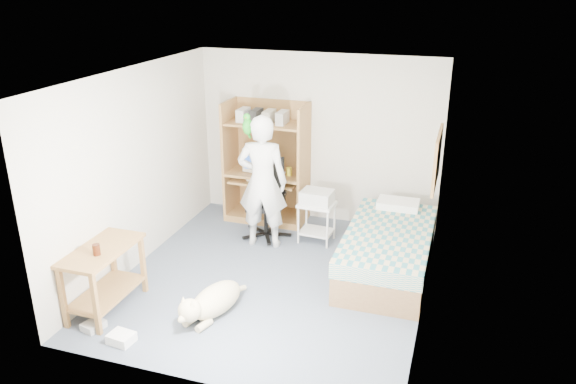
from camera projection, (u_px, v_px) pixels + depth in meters
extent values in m
plane|color=#4B5366|center=(274.00, 278.00, 6.94)|extent=(4.00, 4.00, 0.00)
cube|color=beige|center=(318.00, 139.00, 8.26)|extent=(3.60, 0.02, 2.50)
cube|color=beige|center=(432.00, 202.00, 5.97)|extent=(0.02, 4.00, 2.50)
cube|color=beige|center=(137.00, 168.00, 7.00)|extent=(0.02, 4.00, 2.50)
cube|color=white|center=(272.00, 75.00, 6.03)|extent=(3.60, 4.00, 0.02)
cube|color=olive|center=(231.00, 159.00, 8.49)|extent=(0.04, 0.60, 1.80)
cube|color=olive|center=(304.00, 167.00, 8.15)|extent=(0.04, 0.60, 1.80)
cube|color=olive|center=(273.00, 157.00, 8.58)|extent=(1.20, 0.02, 1.80)
cube|color=olive|center=(267.00, 173.00, 8.38)|extent=(1.12, 0.60, 0.04)
cube|color=olive|center=(265.00, 181.00, 8.34)|extent=(1.00, 0.50, 0.03)
cube|color=olive|center=(266.00, 123.00, 8.10)|extent=(1.12, 0.55, 0.03)
cube|color=olive|center=(267.00, 215.00, 8.63)|extent=(1.12, 0.60, 0.10)
cube|color=brown|center=(387.00, 259.00, 7.03)|extent=(1.00, 2.00, 0.36)
cube|color=teal|center=(389.00, 239.00, 6.93)|extent=(1.02, 2.02, 0.20)
cube|color=white|center=(398.00, 205.00, 7.59)|extent=(0.55, 0.35, 0.12)
cube|color=brown|center=(101.00, 250.00, 6.05)|extent=(0.50, 1.00, 0.04)
cube|color=brown|center=(63.00, 299.00, 5.85)|extent=(0.05, 0.05, 0.70)
cube|color=brown|center=(96.00, 305.00, 5.73)|extent=(0.05, 0.05, 0.70)
cube|color=brown|center=(113.00, 260.00, 6.65)|extent=(0.05, 0.05, 0.70)
cube|color=brown|center=(143.00, 265.00, 6.53)|extent=(0.05, 0.05, 0.70)
cube|color=brown|center=(107.00, 293.00, 6.24)|extent=(0.46, 0.92, 0.03)
cube|color=olive|center=(438.00, 159.00, 6.70)|extent=(0.03, 0.90, 0.60)
cube|color=brown|center=(440.00, 134.00, 6.59)|extent=(0.04, 0.94, 0.04)
cube|color=brown|center=(435.00, 183.00, 6.82)|extent=(0.04, 0.94, 0.04)
cylinder|color=black|center=(266.00, 233.00, 8.05)|extent=(0.62, 0.62, 0.06)
cylinder|color=black|center=(266.00, 221.00, 7.98)|extent=(0.06, 0.06, 0.42)
cube|color=black|center=(266.00, 205.00, 7.89)|extent=(0.54, 0.54, 0.08)
cube|color=black|center=(269.00, 176.00, 7.99)|extent=(0.44, 0.12, 0.57)
cube|color=black|center=(248.00, 193.00, 7.88)|extent=(0.09, 0.31, 0.04)
cube|color=black|center=(284.00, 195.00, 7.79)|extent=(0.09, 0.31, 0.04)
imported|color=white|center=(262.00, 182.00, 7.50)|extent=(0.73, 0.53, 1.84)
ellipsoid|color=#178012|center=(248.00, 126.00, 7.31)|extent=(0.13, 0.13, 0.22)
sphere|color=#178012|center=(247.00, 117.00, 7.22)|extent=(0.09, 0.09, 0.09)
cone|color=orange|center=(246.00, 118.00, 7.18)|extent=(0.04, 0.05, 0.04)
cylinder|color=#178012|center=(249.00, 135.00, 7.40)|extent=(0.05, 0.15, 0.13)
ellipsoid|color=beige|center=(216.00, 300.00, 6.18)|extent=(0.54, 0.80, 0.33)
sphere|color=beige|center=(190.00, 310.00, 5.83)|extent=(0.25, 0.25, 0.25)
cone|color=beige|center=(183.00, 300.00, 5.81)|extent=(0.07, 0.07, 0.09)
cone|color=beige|center=(192.00, 304.00, 5.74)|extent=(0.07, 0.07, 0.09)
ellipsoid|color=beige|center=(183.00, 318.00, 5.77)|extent=(0.12, 0.15, 0.08)
cylinder|color=beige|center=(239.00, 289.00, 6.50)|extent=(0.13, 0.24, 0.12)
cube|color=silver|center=(317.00, 204.00, 7.72)|extent=(0.51, 0.42, 0.04)
cube|color=silver|center=(316.00, 231.00, 7.87)|extent=(0.46, 0.38, 0.03)
cylinder|color=silver|center=(299.00, 225.00, 7.74)|extent=(0.03, 0.03, 0.56)
cylinder|color=silver|center=(328.00, 229.00, 7.62)|extent=(0.03, 0.03, 0.56)
cylinder|color=silver|center=(305.00, 216.00, 8.03)|extent=(0.03, 0.03, 0.56)
cylinder|color=silver|center=(334.00, 220.00, 7.90)|extent=(0.03, 0.03, 0.56)
cube|color=beige|center=(317.00, 197.00, 7.68)|extent=(0.44, 0.35, 0.18)
cube|color=beige|center=(260.00, 158.00, 8.39)|extent=(0.43, 0.44, 0.35)
cube|color=navy|center=(253.00, 162.00, 8.22)|extent=(0.30, 0.06, 0.24)
cube|color=beige|center=(263.00, 180.00, 8.30)|extent=(0.45, 0.16, 0.03)
cylinder|color=gold|center=(289.00, 172.00, 8.20)|extent=(0.08, 0.08, 0.12)
cylinder|color=#3B1709|center=(96.00, 250.00, 5.89)|extent=(0.08, 0.08, 0.12)
cube|color=white|center=(121.00, 338.00, 5.71)|extent=(0.27, 0.23, 0.10)
cube|color=#B5B6B0|center=(94.00, 326.00, 5.93)|extent=(0.23, 0.26, 0.08)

